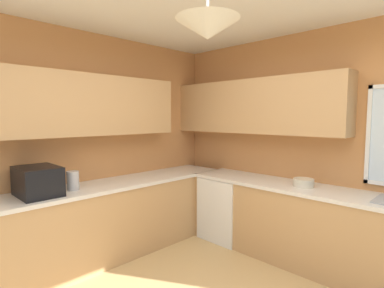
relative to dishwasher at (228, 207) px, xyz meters
The scene contains 7 objects.
room_shell 1.81m from the dishwasher, 75.28° to the right, with size 4.26×4.11×2.74m.
counter_run_left 1.78m from the dishwasher, 111.77° to the right, with size 0.65×3.72×0.88m.
counter_run_back 1.31m from the dishwasher, ahead, with size 3.35×0.65×0.88m.
dishwasher is the anchor object (origin of this frame).
microwave 2.39m from the dishwasher, 106.61° to the right, with size 0.48×0.36×0.29m, color black.
kettle 2.06m from the dishwasher, 108.90° to the right, with size 0.13×0.13×0.20m, color #B7B7BC.
bowl 1.17m from the dishwasher, ahead, with size 0.23×0.23×0.09m, color beige.
Camera 1 is at (1.39, -1.55, 1.67)m, focal length 27.99 mm.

